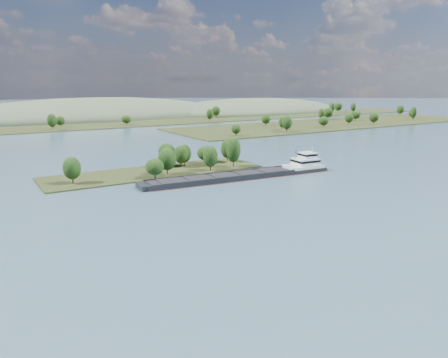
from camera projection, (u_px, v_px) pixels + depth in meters
ground at (222, 204)px, 150.66m from camera, size 1800.00×1800.00×0.00m
tree_island at (172, 163)px, 202.65m from camera, size 100.00×31.86×15.66m
right_bank at (333, 123)px, 417.48m from camera, size 320.00×90.00×15.43m
back_shoreline at (70, 127)px, 388.44m from camera, size 900.00×60.00×16.20m
hill_east at (254, 112)px, 573.81m from camera, size 260.00×140.00×36.00m
hill_west at (96, 117)px, 497.60m from camera, size 320.00×160.00×44.00m
cargo_barge at (251, 174)px, 191.65m from camera, size 88.90×17.87×11.95m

